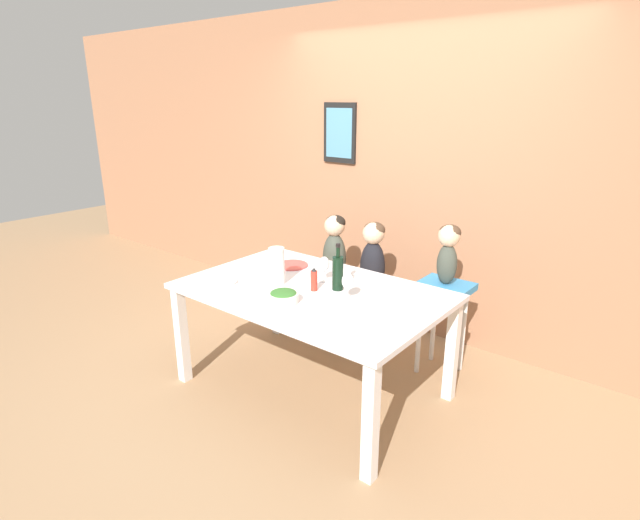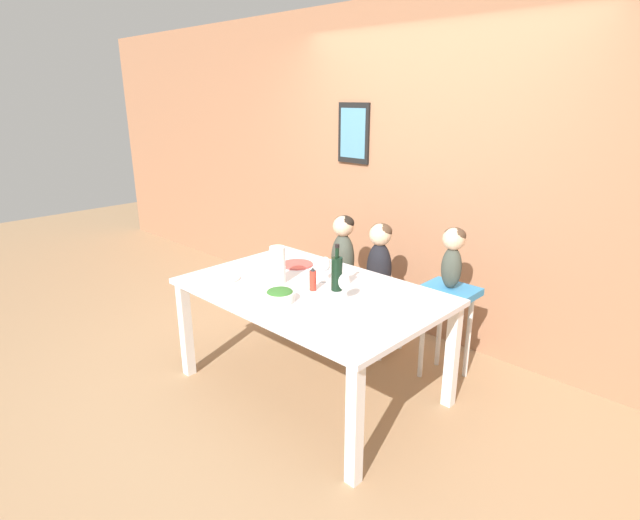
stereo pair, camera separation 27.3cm
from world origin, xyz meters
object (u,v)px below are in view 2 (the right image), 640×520
salad_bowl_large (280,295)px  dinner_plate_back_left (297,264)px  chair_far_left (342,291)px  person_baby_right (453,252)px  wine_glass_near (344,282)px  person_child_left (343,247)px  paper_towel_roll (278,265)px  dinner_plate_front_left (223,278)px  chair_far_center (378,303)px  person_child_center (380,256)px  wine_bottle (337,272)px  chair_right_highchair (448,308)px  wine_glass_far (325,265)px

salad_bowl_large → dinner_plate_back_left: bearing=127.6°
chair_far_left → person_baby_right: (0.98, 0.00, 0.56)m
wine_glass_near → dinner_plate_back_left: bearing=159.3°
chair_far_left → salad_bowl_large: 1.19m
person_child_left → salad_bowl_large: size_ratio=2.99×
person_child_left → paper_towel_roll: (0.16, -0.85, 0.09)m
dinner_plate_front_left → dinner_plate_back_left: (0.15, 0.56, 0.00)m
chair_far_center → person_child_center: size_ratio=0.83×
wine_bottle → wine_glass_near: wine_bottle is taller
person_baby_right → wine_glass_near: person_baby_right is taller
chair_right_highchair → person_baby_right: bearing=90.0°
person_child_left → wine_glass_near: size_ratio=3.25×
chair_right_highchair → person_child_left: (-0.98, 0.00, 0.25)m
chair_far_center → paper_towel_roll: 0.99m
dinner_plate_front_left → salad_bowl_large: bearing=1.9°
chair_far_left → wine_glass_near: 1.14m
person_child_center → person_baby_right: (0.61, 0.00, 0.17)m
salad_bowl_large → chair_right_highchair: bearing=61.2°
person_child_center → paper_towel_roll: 0.88m
wine_glass_near → dinner_plate_front_left: size_ratio=0.74×
chair_right_highchair → person_child_center: size_ratio=1.22×
dinner_plate_back_left → chair_right_highchair: bearing=27.0°
dinner_plate_front_left → person_child_center: bearing=63.3°
chair_far_left → person_child_left: bearing=90.0°
chair_far_center → paper_towel_roll: bearing=-104.4°
chair_far_center → person_baby_right: (0.61, 0.00, 0.56)m
person_child_left → dinner_plate_front_left: (-0.17, -1.07, -0.03)m
wine_glass_near → dinner_plate_back_left: 0.76m
wine_glass_far → salad_bowl_large: 0.45m
wine_glass_near → chair_far_left: bearing=131.7°
chair_far_center → dinner_plate_back_left: size_ratio=2.00×
chair_far_center → dinner_plate_front_left: bearing=-116.8°
person_baby_right → paper_towel_roll: size_ratio=1.70×
chair_far_left → wine_glass_far: size_ratio=2.70×
chair_far_center → chair_far_left: bearing=180.0°
chair_right_highchair → dinner_plate_front_left: size_ratio=2.92×
person_child_left → wine_glass_near: (0.69, -0.77, 0.08)m
person_baby_right → chair_far_left: bearing=-179.9°
person_baby_right → chair_far_center: bearing=-179.8°
wine_glass_near → person_child_center: bearing=112.2°
chair_right_highchair → dinner_plate_front_left: dinner_plate_front_left is taller
chair_far_left → dinner_plate_back_left: (-0.01, -0.51, 0.36)m
chair_far_center → dinner_plate_front_left: dinner_plate_front_left is taller
salad_bowl_large → wine_glass_near: bearing=44.5°
chair_far_center → person_child_center: (-0.00, 0.00, 0.39)m
dinner_plate_front_left → wine_bottle: bearing=29.4°
chair_far_center → person_child_left: size_ratio=0.83×
chair_far_left → dinner_plate_front_left: (-0.17, -1.07, 0.36)m
person_child_center → paper_towel_roll: bearing=-104.4°
chair_right_highchair → person_child_center: bearing=179.9°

